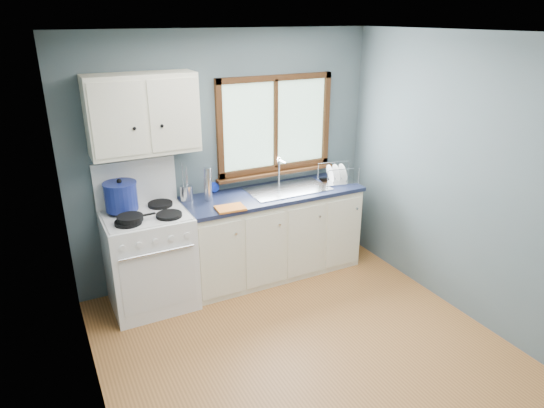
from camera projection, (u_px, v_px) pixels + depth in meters
name	position (u px, v px, depth m)	size (l,w,h in m)	color
floor	(317.00, 364.00, 3.90)	(3.20, 3.60, 0.02)	#A16632
ceiling	(331.00, 32.00, 2.98)	(3.20, 3.60, 0.02)	white
wall_back	(227.00, 158.00, 4.94)	(3.20, 0.02, 2.50)	#516165
wall_left	(85.00, 271.00, 2.76)	(0.02, 3.60, 2.50)	#516165
wall_right	(483.00, 186.00, 4.12)	(0.02, 3.60, 2.50)	#516165
gas_range	(149.00, 257.00, 4.54)	(0.76, 0.69, 1.36)	white
base_cabinets	(272.00, 237.00, 5.14)	(1.85, 0.60, 0.88)	#EEE7C9
countertop	(272.00, 194.00, 4.96)	(1.89, 0.64, 0.04)	black
sink	(288.00, 195.00, 5.05)	(0.84, 0.46, 0.44)	silver
window	(275.00, 131.00, 5.06)	(1.36, 0.10, 1.03)	#9EC6A8
upper_cabinets	(143.00, 114.00, 4.23)	(0.95, 0.35, 0.70)	#EEE7C9
skillet	(130.00, 218.00, 4.16)	(0.34, 0.24, 0.04)	black
stockpot	(121.00, 196.00, 4.36)	(0.36, 0.36, 0.29)	navy
utensil_crock	(186.00, 193.00, 4.70)	(0.13, 0.13, 0.38)	silver
thermos	(208.00, 184.00, 4.67)	(0.08, 0.08, 0.33)	silver
soap_bottle	(215.00, 181.00, 4.88)	(0.10, 0.10, 0.26)	#1129AB
dish_towel	(230.00, 208.00, 4.51)	(0.27, 0.19, 0.02)	orange
dish_rack	(337.00, 177.00, 5.25)	(0.42, 0.35, 0.20)	silver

